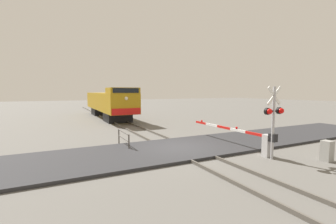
{
  "coord_description": "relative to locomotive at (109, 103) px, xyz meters",
  "views": [
    {
      "loc": [
        -6.56,
        -11.54,
        3.39
      ],
      "look_at": [
        0.97,
        3.35,
        1.89
      ],
      "focal_mm": 24.77,
      "sensor_mm": 36.0,
      "label": 1
    }
  ],
  "objects": [
    {
      "name": "crossing_signal",
      "position": [
        3.22,
        -21.88,
        0.29
      ],
      "size": [
        1.18,
        0.33,
        3.65
      ],
      "color": "#ADADB2",
      "rests_on": "ground_plane"
    },
    {
      "name": "guard_railing",
      "position": [
        -2.71,
        -16.02,
        -1.32
      ],
      "size": [
        0.08,
        2.26,
        0.95
      ],
      "color": "#4C4742",
      "rests_on": "ground_plane"
    },
    {
      "name": "ground_plane",
      "position": [
        0.0,
        -18.1,
        -1.94
      ],
      "size": [
        160.0,
        160.0,
        0.0
      ],
      "primitive_type": "plane",
      "color": "#605E59"
    },
    {
      "name": "rail_track_right",
      "position": [
        0.72,
        -18.1,
        -1.86
      ],
      "size": [
        0.08,
        80.0,
        0.15
      ],
      "primitive_type": "cube",
      "color": "#59544C",
      "rests_on": "ground_plane"
    },
    {
      "name": "rail_track_left",
      "position": [
        -0.72,
        -18.1,
        -1.86
      ],
      "size": [
        0.08,
        80.0,
        0.15
      ],
      "primitive_type": "cube",
      "color": "#59544C",
      "rests_on": "ground_plane"
    },
    {
      "name": "utility_cabinet",
      "position": [
        5.3,
        -23.3,
        -1.43
      ],
      "size": [
        0.45,
        0.45,
        1.01
      ],
      "primitive_type": "cube",
      "color": "#999993",
      "rests_on": "ground_plane"
    },
    {
      "name": "crossing_gate",
      "position": [
        3.3,
        -20.4,
        -1.12
      ],
      "size": [
        0.36,
        7.03,
        1.28
      ],
      "color": "silver",
      "rests_on": "ground_plane"
    },
    {
      "name": "road_surface",
      "position": [
        0.0,
        -18.1,
        -1.86
      ],
      "size": [
        36.0,
        4.91,
        0.15
      ],
      "primitive_type": "cube",
      "color": "#2D2D30",
      "rests_on": "ground_plane"
    },
    {
      "name": "locomotive",
      "position": [
        0.0,
        0.0,
        0.0
      ],
      "size": [
        3.05,
        15.87,
        3.76
      ],
      "color": "black",
      "rests_on": "ground_plane"
    }
  ]
}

